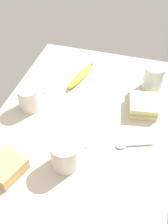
# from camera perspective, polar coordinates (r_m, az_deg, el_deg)

# --- Properties ---
(tabletop) EXTENTS (0.90, 0.64, 0.02)m
(tabletop) POSITION_cam_1_polar(r_m,az_deg,el_deg) (1.00, -0.00, -1.63)
(tabletop) COLOR #BCB29E
(tabletop) RESTS_ON ground
(coffee_mug_black) EXTENTS (0.10, 0.09, 0.09)m
(coffee_mug_black) POSITION_cam_1_polar(r_m,az_deg,el_deg) (1.02, -11.44, 3.10)
(coffee_mug_black) COLOR silver
(coffee_mug_black) RESTS_ON tabletop
(coffee_mug_milky) EXTENTS (0.11, 0.10, 0.09)m
(coffee_mug_milky) POSITION_cam_1_polar(r_m,az_deg,el_deg) (0.82, -3.88, -8.96)
(coffee_mug_milky) COLOR silver
(coffee_mug_milky) RESTS_ON tabletop
(sandwich_main) EXTENTS (0.13, 0.12, 0.04)m
(sandwich_main) POSITION_cam_1_polar(r_m,az_deg,el_deg) (1.03, 12.47, 1.41)
(sandwich_main) COLOR beige
(sandwich_main) RESTS_ON tabletop
(sandwich_side) EXTENTS (0.13, 0.12, 0.04)m
(sandwich_side) POSITION_cam_1_polar(r_m,az_deg,el_deg) (0.86, -16.15, -11.31)
(sandwich_side) COLOR tan
(sandwich_side) RESTS_ON tabletop
(glass_of_milk) EXTENTS (0.08, 0.08, 0.10)m
(glass_of_milk) POSITION_cam_1_polar(r_m,az_deg,el_deg) (1.12, 14.49, 6.87)
(glass_of_milk) COLOR silver
(glass_of_milk) RESTS_ON tabletop
(banana) EXTENTS (0.19, 0.08, 0.03)m
(banana) POSITION_cam_1_polar(r_m,az_deg,el_deg) (1.15, -0.71, 7.69)
(banana) COLOR yellow
(banana) RESTS_ON tabletop
(spoon) EXTENTS (0.06, 0.12, 0.01)m
(spoon) POSITION_cam_1_polar(r_m,az_deg,el_deg) (0.91, 9.33, -7.05)
(spoon) COLOR silver
(spoon) RESTS_ON tabletop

